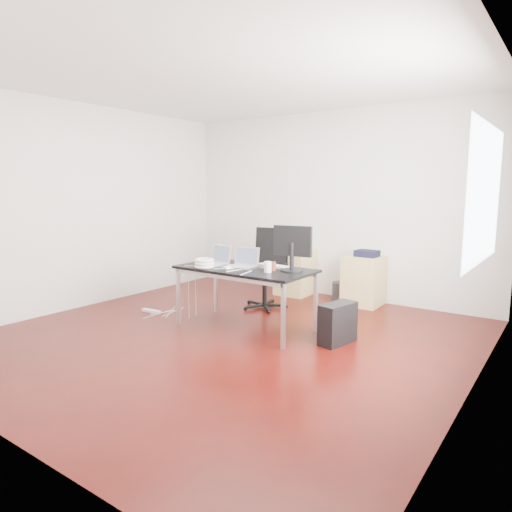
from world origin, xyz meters
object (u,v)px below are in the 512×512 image
Objects in this scene: office_chair at (267,264)px; filing_cabinet_left at (295,272)px; desk at (245,272)px; filing_cabinet_right at (364,281)px; pc_tower at (338,323)px.

office_chair reaches higher than filing_cabinet_left.
filing_cabinet_left is (-0.06, 0.87, -0.26)m from office_chair.
desk is 2.02m from filing_cabinet_right.
pc_tower is at bearing -48.10° from filing_cabinet_left.
filing_cabinet_right is 1.77m from pc_tower.
office_chair is at bearing -85.87° from filing_cabinet_left.
office_chair is 1.40m from filing_cabinet_right.
filing_cabinet_left is at bearing 83.82° from office_chair.
office_chair reaches higher than filing_cabinet_right.
desk is at bearing -111.13° from filing_cabinet_right.
pc_tower is (1.13, 0.14, -0.46)m from desk.
office_chair reaches higher than desk.
desk reaches higher than filing_cabinet_right.
filing_cabinet_left is at bearing 143.56° from pc_tower.
filing_cabinet_right is at bearing 0.00° from filing_cabinet_left.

